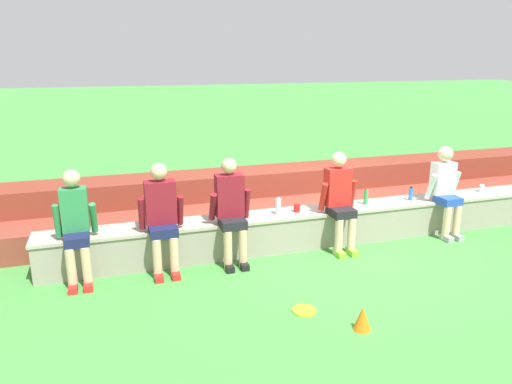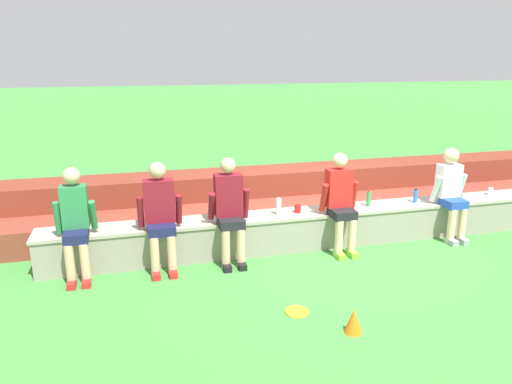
# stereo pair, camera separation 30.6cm
# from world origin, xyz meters

# --- Properties ---
(ground_plane) EXTENTS (80.00, 80.00, 0.00)m
(ground_plane) POSITION_xyz_m (0.00, 0.00, 0.00)
(ground_plane) COLOR #428E3D
(stone_seating_wall) EXTENTS (8.32, 0.52, 0.53)m
(stone_seating_wall) POSITION_xyz_m (0.00, 0.24, 0.28)
(stone_seating_wall) COLOR gray
(stone_seating_wall) RESTS_ON ground
(brick_bleachers) EXTENTS (11.85, 1.48, 0.79)m
(brick_bleachers) POSITION_xyz_m (0.00, 1.56, 0.33)
(brick_bleachers) COLOR brown
(brick_bleachers) RESTS_ON ground
(person_far_left) EXTENTS (0.49, 0.56, 1.39)m
(person_far_left) POSITION_xyz_m (-3.59, -0.01, 0.74)
(person_far_left) COLOR #DBAD89
(person_far_left) RESTS_ON ground
(person_left_of_center) EXTENTS (0.56, 0.52, 1.41)m
(person_left_of_center) POSITION_xyz_m (-2.58, -0.03, 0.76)
(person_left_of_center) COLOR #DBAD89
(person_left_of_center) RESTS_ON ground
(person_center) EXTENTS (0.54, 0.53, 1.41)m
(person_center) POSITION_xyz_m (-1.68, -0.03, 0.75)
(person_center) COLOR #DBAD89
(person_center) RESTS_ON ground
(person_right_of_center) EXTENTS (0.53, 0.55, 1.40)m
(person_right_of_center) POSITION_xyz_m (-0.12, -0.04, 0.75)
(person_right_of_center) COLOR beige
(person_right_of_center) RESTS_ON ground
(person_far_right) EXTENTS (0.51, 0.56, 1.37)m
(person_far_right) POSITION_xyz_m (1.68, -0.01, 0.74)
(person_far_right) COLOR beige
(person_far_right) RESTS_ON ground
(water_bottle_near_right) EXTENTS (0.06, 0.06, 0.21)m
(water_bottle_near_right) POSITION_xyz_m (1.24, 0.24, 0.63)
(water_bottle_near_right) COLOR blue
(water_bottle_near_right) RESTS_ON stone_seating_wall
(water_bottle_mid_left) EXTENTS (0.08, 0.08, 0.21)m
(water_bottle_mid_left) POSITION_xyz_m (2.06, 0.28, 0.62)
(water_bottle_mid_left) COLOR blue
(water_bottle_mid_left) RESTS_ON stone_seating_wall
(water_bottle_mid_right) EXTENTS (0.08, 0.08, 0.24)m
(water_bottle_mid_right) POSITION_xyz_m (-0.94, 0.21, 0.64)
(water_bottle_mid_right) COLOR silver
(water_bottle_mid_right) RESTS_ON stone_seating_wall
(water_bottle_center_gap) EXTENTS (0.06, 0.06, 0.25)m
(water_bottle_center_gap) POSITION_xyz_m (0.47, 0.25, 0.64)
(water_bottle_center_gap) COLOR green
(water_bottle_center_gap) RESTS_ON stone_seating_wall
(plastic_cup_right_end) EXTENTS (0.09, 0.09, 0.11)m
(plastic_cup_right_end) POSITION_xyz_m (-0.65, 0.23, 0.58)
(plastic_cup_right_end) COLOR red
(plastic_cup_right_end) RESTS_ON stone_seating_wall
(plastic_cup_left_end) EXTENTS (0.08, 0.08, 0.12)m
(plastic_cup_left_end) POSITION_xyz_m (2.64, 0.29, 0.59)
(plastic_cup_left_end) COLOR white
(plastic_cup_left_end) RESTS_ON stone_seating_wall
(frisbee) EXTENTS (0.26, 0.26, 0.02)m
(frisbee) POSITION_xyz_m (-1.26, -1.51, 0.01)
(frisbee) COLOR yellow
(frisbee) RESTS_ON ground
(sports_cone) EXTENTS (0.18, 0.18, 0.25)m
(sports_cone) POSITION_xyz_m (-0.84, -2.01, 0.13)
(sports_cone) COLOR orange
(sports_cone) RESTS_ON ground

